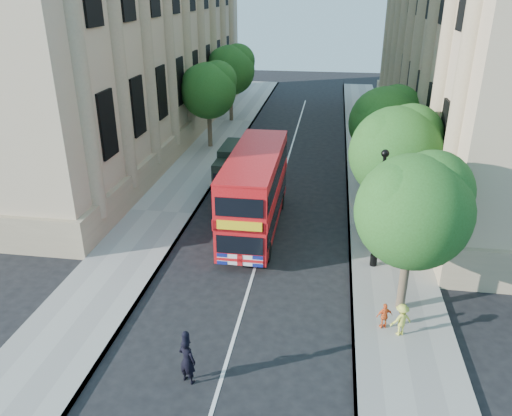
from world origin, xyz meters
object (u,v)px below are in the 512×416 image
at_px(double_decker_bus, 255,190).
at_px(police_constable, 187,360).
at_px(lamp_post, 379,214).
at_px(box_van, 236,170).
at_px(woman_pedestrian, 379,235).

distance_m(double_decker_bus, police_constable, 10.66).
xyz_separation_m(lamp_post, police_constable, (-5.97, -7.74, -1.71)).
height_order(box_van, police_constable, box_van).
xyz_separation_m(lamp_post, box_van, (-7.46, 7.87, -1.24)).
distance_m(double_decker_bus, woman_pedestrian, 6.12).
relative_size(lamp_post, police_constable, 3.24).
bearing_deg(police_constable, double_decker_bus, -69.23).
xyz_separation_m(lamp_post, woman_pedestrian, (0.26, 1.40, -1.62)).
height_order(double_decker_bus, police_constable, double_decker_bus).
bearing_deg(lamp_post, double_decker_bus, 153.09).
bearing_deg(lamp_post, police_constable, -127.66).
bearing_deg(double_decker_bus, police_constable, -92.42).
xyz_separation_m(double_decker_bus, box_van, (-1.90, 5.05, -0.88)).
relative_size(lamp_post, woman_pedestrian, 3.34).
bearing_deg(woman_pedestrian, double_decker_bus, -19.02).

